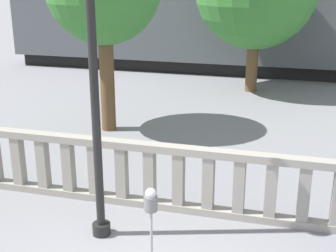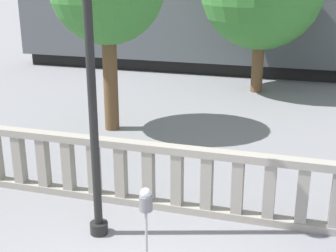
{
  "view_description": "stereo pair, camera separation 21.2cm",
  "coord_description": "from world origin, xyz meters",
  "views": [
    {
      "loc": [
        1.62,
        -4.47,
        4.24
      ],
      "look_at": [
        -0.75,
        4.1,
        1.3
      ],
      "focal_mm": 50.0,
      "sensor_mm": 36.0,
      "label": 1
    },
    {
      "loc": [
        1.82,
        -4.41,
        4.24
      ],
      "look_at": [
        -0.75,
        4.1,
        1.3
      ],
      "focal_mm": 50.0,
      "sensor_mm": 36.0,
      "label": 2
    }
  ],
  "objects": [
    {
      "name": "parking_meter",
      "position": [
        -0.18,
        1.13,
        1.13
      ],
      "size": [
        0.19,
        0.19,
        1.39
      ],
      "color": "#99999E",
      "rests_on": "ground"
    },
    {
      "name": "lamppost",
      "position": [
        -1.33,
        1.95,
        3.46
      ],
      "size": [
        0.41,
        0.41,
        5.65
      ],
      "color": "black",
      "rests_on": "ground"
    },
    {
      "name": "balustrade",
      "position": [
        0.0,
        3.1,
        0.64
      ],
      "size": [
        13.64,
        0.24,
        1.28
      ],
      "color": "gray",
      "rests_on": "ground"
    }
  ]
}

